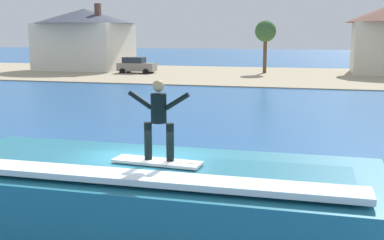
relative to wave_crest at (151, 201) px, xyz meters
name	(u,v)px	position (x,y,z in m)	size (l,w,h in m)	color
ground_plane	(148,230)	(-0.25, 0.41, -0.86)	(260.00, 260.00, 0.00)	#245C9C
wave_crest	(151,201)	(0.00, 0.00, 0.00)	(9.75, 3.91, 1.83)	teal
surfboard	(157,162)	(0.28, -0.37, 1.00)	(1.89, 0.64, 0.06)	white
surfer	(159,116)	(0.30, -0.32, 1.95)	(1.30, 0.32, 1.65)	black
shoreline_bank	(283,76)	(-0.25, 42.30, -0.81)	(120.00, 23.59, 0.10)	tan
car_near_shore	(136,65)	(-16.30, 41.23, 0.09)	(4.19, 2.05, 1.86)	gray
house_with_chimney	(85,36)	(-24.49, 45.31, 3.25)	(12.18, 12.18, 7.91)	silver
tree_tall_bare	(265,32)	(-2.48, 44.88, 3.70)	(2.33, 2.33, 5.85)	brown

